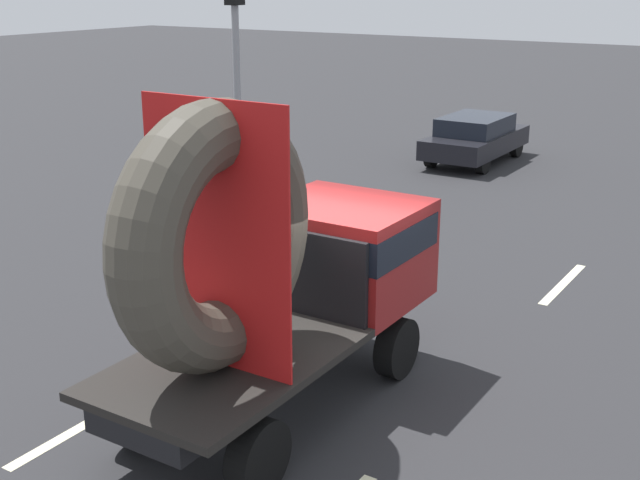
% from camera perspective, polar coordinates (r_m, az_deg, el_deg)
% --- Properties ---
extents(ground_plane, '(120.00, 120.00, 0.00)m').
position_cam_1_polar(ground_plane, '(11.25, 0.31, -9.69)').
color(ground_plane, '#28282B').
extents(flatbed_truck, '(2.02, 5.02, 4.02)m').
position_cam_1_polar(flatbed_truck, '(9.96, -2.62, -1.68)').
color(flatbed_truck, black).
rests_on(flatbed_truck, ground_plane).
extents(distant_sedan, '(1.78, 4.15, 1.35)m').
position_cam_1_polar(distant_sedan, '(24.47, 10.68, 6.98)').
color(distant_sedan, black).
rests_on(distant_sedan, ground_plane).
extents(traffic_light, '(0.42, 0.36, 5.48)m').
position_cam_1_polar(traffic_light, '(18.77, -5.80, 12.83)').
color(traffic_light, gray).
rests_on(traffic_light, ground_plane).
extents(lane_dash_left_near, '(0.16, 2.45, 0.01)m').
position_cam_1_polar(lane_dash_left_near, '(10.69, -15.55, -11.97)').
color(lane_dash_left_near, beige).
rests_on(lane_dash_left_near, ground_plane).
extents(lane_dash_left_far, '(0.16, 2.35, 0.01)m').
position_cam_1_polar(lane_dash_left_far, '(16.18, 4.40, -0.96)').
color(lane_dash_left_far, beige).
rests_on(lane_dash_left_far, ground_plane).
extents(lane_dash_right_far, '(0.16, 2.30, 0.01)m').
position_cam_1_polar(lane_dash_right_far, '(15.20, 16.43, -2.91)').
color(lane_dash_right_far, beige).
rests_on(lane_dash_right_far, ground_plane).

